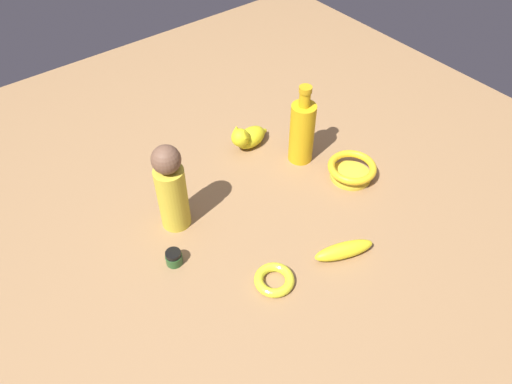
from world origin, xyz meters
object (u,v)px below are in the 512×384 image
(cat_figurine, at_px, (248,137))
(bottle_tall, at_px, (302,131))
(nail_polish_jar, at_px, (174,258))
(person_figure_adult, at_px, (171,189))
(bowl, at_px, (352,169))
(banana, at_px, (344,250))
(bangle, at_px, (274,280))

(cat_figurine, bearing_deg, bottle_tall, 123.24)
(nail_polish_jar, bearing_deg, bottle_tall, -168.44)
(person_figure_adult, bearing_deg, nail_polish_jar, 56.29)
(bowl, height_order, banana, bowl)
(bottle_tall, distance_m, cat_figurine, 0.18)
(person_figure_adult, height_order, bowl, person_figure_adult)
(cat_figurine, bearing_deg, person_figure_adult, 21.38)
(person_figure_adult, xyz_separation_m, cat_figurine, (-0.33, -0.13, -0.09))
(person_figure_adult, height_order, bangle, person_figure_adult)
(banana, bearing_deg, bowl, -119.27)
(banana, bearing_deg, bottle_tall, -94.98)
(person_figure_adult, relative_size, nail_polish_jar, 6.17)
(cat_figurine, distance_m, nail_polish_jar, 0.47)
(cat_figurine, height_order, nail_polish_jar, cat_figurine)
(person_figure_adult, height_order, cat_figurine, person_figure_adult)
(bowl, relative_size, cat_figurine, 0.96)
(person_figure_adult, xyz_separation_m, nail_polish_jar, (0.07, 0.11, -0.10))
(bangle, xyz_separation_m, nail_polish_jar, (0.15, -0.19, 0.01))
(person_figure_adult, bearing_deg, bowl, 161.83)
(bowl, xyz_separation_m, nail_polish_jar, (0.56, -0.05, -0.01))
(banana, bearing_deg, nail_polish_jar, -14.95)
(bangle, bearing_deg, bowl, -160.24)
(person_figure_adult, bearing_deg, banana, 127.46)
(bottle_tall, relative_size, person_figure_adult, 0.98)
(person_figure_adult, relative_size, bangle, 2.65)
(bottle_tall, xyz_separation_m, bangle, (0.34, 0.29, -0.09))
(bottle_tall, distance_m, bowl, 0.18)
(bangle, height_order, nail_polish_jar, nail_polish_jar)
(bowl, xyz_separation_m, cat_figurine, (0.15, -0.29, 0.01))
(bottle_tall, relative_size, banana, 1.62)
(bottle_tall, bearing_deg, bowl, 111.69)
(bangle, distance_m, nail_polish_jar, 0.25)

